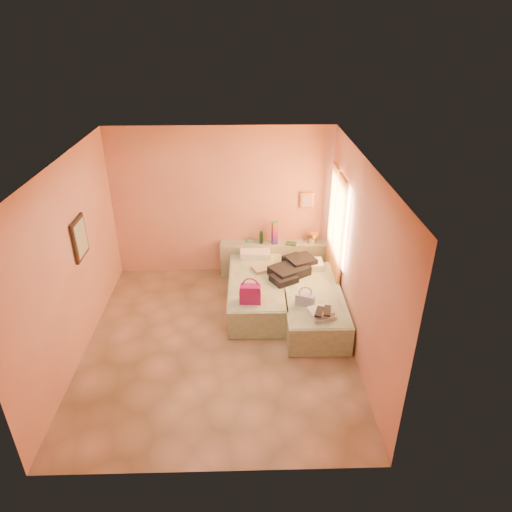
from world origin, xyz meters
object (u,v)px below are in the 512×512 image
Objects in this scene: bed_right at (312,305)px; green_book at (291,244)px; bed_left at (257,291)px; blue_handbag at (305,300)px; towel_stack at (322,313)px; headboard_ledge at (275,258)px; magenta_handbag at (250,293)px; water_bottle at (261,237)px; flower_vase at (313,236)px.

bed_right is 1.49m from green_book.
green_book is at bearing 55.65° from bed_left.
towel_stack is at bearing -32.76° from blue_handbag.
magenta_handbag is (-0.49, -1.76, 0.33)m from headboard_ledge.
water_bottle reaches higher than bed_left.
headboard_ledge is 8.57× the size of water_bottle.
bed_left is 1.17m from water_bottle.
blue_handbag is at bearing -115.35° from bed_right.
headboard_ledge is at bearing 176.86° from flower_vase.
magenta_handbag is (-0.23, -1.75, -0.12)m from water_bottle.
towel_stack is at bearing -75.55° from headboard_ledge.
towel_stack is at bearing -49.69° from bed_left.
water_bottle is at bearing 84.14° from bed_left.
bed_left and bed_right have the same top height.
magenta_handbag is 1.13m from towel_stack.
magenta_handbag is 0.93× the size of towel_stack.
magenta_handbag is at bearing -99.85° from green_book.
water_bottle is 2.32m from towel_stack.
water_bottle is 1.77m from magenta_handbag.
green_book is (0.68, 0.97, 0.42)m from bed_left.
magenta_handbag is (-1.19, -1.72, -0.14)m from flower_vase.
towel_stack is (0.22, -0.30, -0.04)m from blue_handbag.
green_book is (-0.22, 1.42, 0.42)m from bed_right.
blue_handbag reaches higher than towel_stack.
green_book is 1.79m from blue_handbag.
blue_handbag is at bearing -73.28° from green_book.
towel_stack is (0.56, -2.17, 0.23)m from headboard_ledge.
green_book is at bearing 112.83° from blue_handbag.
bed_right is at bearing -70.61° from headboard_ledge.
blue_handbag is at bearing -79.59° from headboard_ledge.
green_book is at bearing -174.53° from flower_vase.
bed_left is at bearing -109.40° from green_book.
flower_vase is at bearing 83.65° from bed_right.
bed_left is at bearing 129.88° from towel_stack.
bed_left is at bearing 83.71° from magenta_handbag.
blue_handbag reaches higher than headboard_ledge.
bed_left is at bearing 152.77° from blue_handbag.
bed_left is 1.49m from towel_stack.
headboard_ledge is at bearing 104.45° from towel_stack.
magenta_handbag is at bearing -165.94° from blue_handbag.
water_bottle is at bearing 85.53° from magenta_handbag.
towel_stack is at bearing -86.75° from bed_right.
headboard_ledge is 1.58m from bed_right.
headboard_ledge is 10.60× the size of green_book.
flower_vase reaches higher than water_bottle.
headboard_ledge is 6.27× the size of magenta_handbag.
water_bottle is 0.96m from flower_vase.
headboard_ledge is 1.02× the size of bed_left.
headboard_ledge is 7.12× the size of flower_vase.
magenta_handbag is at bearing -124.65° from flower_vase.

